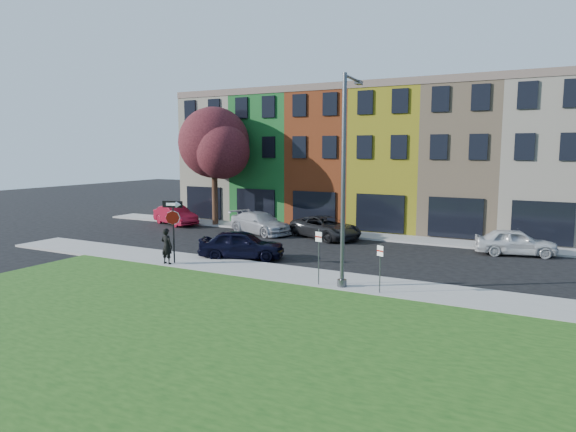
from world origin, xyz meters
The scene contains 16 objects.
ground centered at (0.00, 0.00, 0.00)m, with size 120.00×120.00×0.00m, color black.
sidewalk_near centered at (2.00, 3.00, 0.06)m, with size 40.00×3.00×0.12m, color gray.
sidewalk_far centered at (-3.00, 15.00, 0.06)m, with size 40.00×2.40×0.12m, color gray.
grass_park centered at (8.00, -6.00, 0.05)m, with size 40.00×16.00×0.10m, color #1C4413.
rowhouse_block centered at (-2.50, 21.18, 4.99)m, with size 30.00×10.12×10.00m.
stop_sign centered at (-6.23, 2.19, 2.37)m, with size 1.00×0.39×3.17m.
man centered at (-6.43, 1.90, 1.02)m, with size 0.67×0.45×1.81m, color black.
sedan_near centered at (-4.07, 5.15, 0.78)m, with size 4.91×3.34×1.55m, color black.
parked_car_red centered at (-15.55, 13.24, 0.74)m, with size 4.75×3.04×1.48m, color maroon.
parked_car_silver centered at (-7.53, 12.73, 0.75)m, with size 5.54×3.70×1.49m, color #A3A3A7.
parked_car_dark centered at (-2.71, 13.11, 0.73)m, with size 5.79×4.40×1.46m, color black.
parked_car_white centered at (8.81, 13.16, 0.73)m, with size 4.61×2.76×1.47m, color silver.
street_lamp centered at (2.97, 2.24, 4.54)m, with size 0.54×2.58×8.77m.
parking_sign_a centered at (1.97, 1.89, 1.60)m, with size 0.32×0.11×2.40m.
parking_sign_b centered at (4.67, 1.89, 1.38)m, with size 0.30×0.17×1.99m.
tree_purple centered at (-12.34, 14.25, 6.21)m, with size 6.40×5.60×8.90m.
Camera 1 is at (10.91, -17.56, 5.85)m, focal length 32.00 mm.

